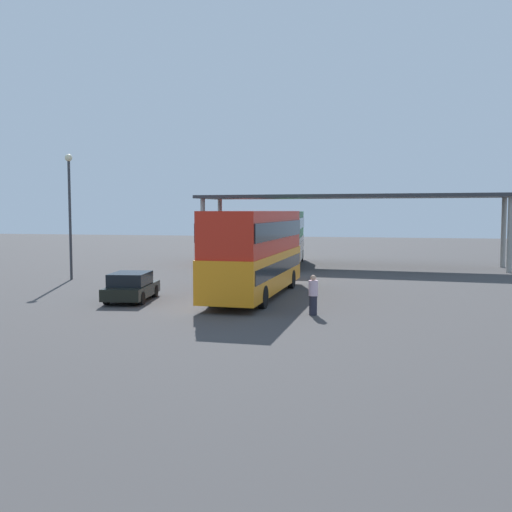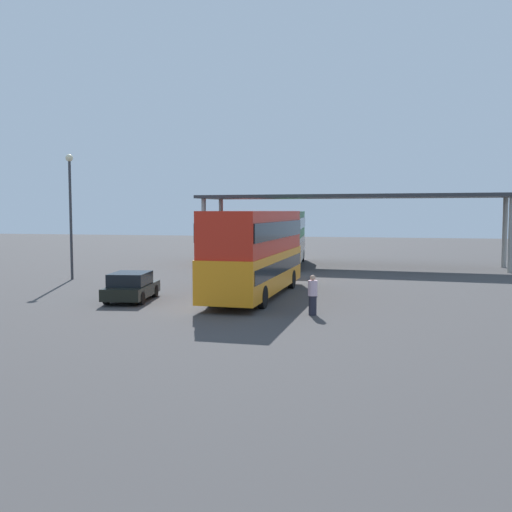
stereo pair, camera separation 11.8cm
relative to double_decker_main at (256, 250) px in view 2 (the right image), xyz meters
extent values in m
plane|color=#403E3E|center=(-1.24, -3.40, -2.31)|extent=(140.00, 140.00, 0.00)
cube|color=orange|center=(0.00, -0.01, -1.03)|extent=(2.78, 11.06, 1.85)
cube|color=red|center=(0.00, -0.01, 0.90)|extent=(2.70, 10.84, 2.01)
cube|color=black|center=(0.00, -0.01, -0.81)|extent=(2.81, 10.62, 0.63)
cube|color=black|center=(0.00, -0.01, 1.00)|extent=(2.81, 10.62, 0.80)
cube|color=black|center=(0.12, 5.44, -0.76)|extent=(2.17, 0.15, 1.11)
cube|color=orange|center=(0.12, 5.44, 0.13)|extent=(1.78, 0.12, 0.36)
cylinder|color=black|center=(-1.08, 3.43, -1.81)|extent=(0.30, 1.01, 1.00)
cylinder|color=black|center=(1.23, 3.38, -1.81)|extent=(0.30, 1.01, 1.00)
cylinder|color=black|center=(-1.23, -3.40, -1.81)|extent=(0.30, 1.01, 1.00)
cylinder|color=black|center=(1.08, -3.45, -1.81)|extent=(0.30, 1.01, 1.00)
cube|color=black|center=(-5.39, -2.69, -1.81)|extent=(2.29, 4.08, 0.55)
cube|color=black|center=(-5.36, -2.88, -1.25)|extent=(1.91, 2.33, 0.58)
cylinder|color=black|center=(-6.35, -1.62, -2.01)|extent=(0.28, 0.62, 0.60)
cylinder|color=black|center=(-4.77, -1.39, -2.01)|extent=(0.28, 0.62, 0.60)
cylinder|color=black|center=(-6.02, -3.99, -2.01)|extent=(0.28, 0.62, 0.60)
cylinder|color=black|center=(-4.43, -3.76, -2.01)|extent=(0.28, 0.62, 0.60)
cube|color=orange|center=(-5.63, 17.93, -1.08)|extent=(3.37, 10.76, 1.75)
cube|color=red|center=(-5.63, 17.93, 0.75)|extent=(3.28, 10.54, 1.90)
cube|color=black|center=(-5.63, 17.93, -0.87)|extent=(3.38, 10.34, 0.60)
cube|color=black|center=(-5.63, 17.93, 0.84)|extent=(3.38, 10.34, 0.76)
cube|color=black|center=(-5.20, 23.15, -0.82)|extent=(2.14, 0.27, 1.05)
cube|color=orange|center=(-5.20, 23.15, 0.02)|extent=(1.76, 0.22, 0.36)
cylinder|color=black|center=(-6.49, 21.29, -1.81)|extent=(0.36, 1.02, 1.00)
cylinder|color=black|center=(-4.22, 21.11, -1.81)|extent=(0.36, 1.02, 1.00)
cylinder|color=black|center=(-7.03, 14.75, -1.81)|extent=(0.36, 1.02, 1.00)
cylinder|color=black|center=(-4.76, 14.57, -1.81)|extent=(0.36, 1.02, 1.00)
cube|color=silver|center=(-1.45, 16.63, -1.04)|extent=(3.57, 10.99, 1.84)
cube|color=#18752A|center=(-1.45, 16.63, 0.88)|extent=(3.47, 10.77, 1.99)
cube|color=black|center=(-1.45, 16.63, -0.82)|extent=(3.56, 10.57, 0.63)
cube|color=black|center=(-1.45, 16.63, 0.97)|extent=(3.56, 10.57, 0.80)
cube|color=black|center=(-1.98, 21.95, -0.76)|extent=(2.13, 0.31, 1.10)
cube|color=orange|center=(-1.98, 21.95, 0.12)|extent=(1.75, 0.25, 0.36)
cylinder|color=black|center=(-2.91, 19.85, -1.81)|extent=(0.38, 1.02, 1.00)
cylinder|color=black|center=(-0.66, 20.07, -1.81)|extent=(0.38, 1.02, 1.00)
cylinder|color=black|center=(-2.24, 13.19, -1.81)|extent=(0.38, 1.02, 1.00)
cylinder|color=black|center=(0.01, 13.41, -1.81)|extent=(0.38, 1.02, 1.00)
cube|color=#33353A|center=(3.37, 17.31, 3.02)|extent=(24.04, 6.82, 0.25)
cylinder|color=#9E9B93|center=(14.75, 18.40, 0.29)|extent=(0.36, 0.36, 5.20)
cylinder|color=#9E9B93|center=(14.46, 14.55, 0.29)|extent=(0.36, 0.36, 5.20)
cylinder|color=#9E9B93|center=(-7.71, 20.08, 0.29)|extent=(0.36, 0.36, 5.20)
cylinder|color=#9E9B93|center=(-8.00, 16.23, 0.29)|extent=(0.36, 0.36, 5.20)
cylinder|color=#33353A|center=(-12.65, 4.35, 1.33)|extent=(0.16, 0.16, 7.28)
sphere|color=beige|center=(-12.65, 4.35, 5.12)|extent=(0.44, 0.44, 0.44)
cylinder|color=#262633|center=(3.40, -4.57, -1.91)|extent=(0.32, 0.32, 0.79)
cylinder|color=beige|center=(3.40, -4.57, -1.21)|extent=(0.38, 0.38, 0.62)
sphere|color=tan|center=(3.40, -4.57, -0.79)|extent=(0.22, 0.22, 0.22)
camera|label=1|loc=(6.27, -27.76, 1.90)|focal=40.70mm
camera|label=2|loc=(6.39, -27.73, 1.90)|focal=40.70mm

